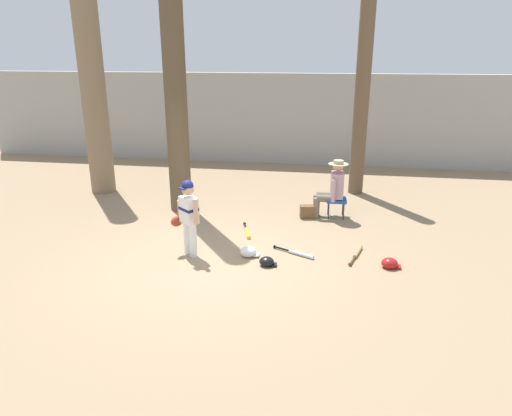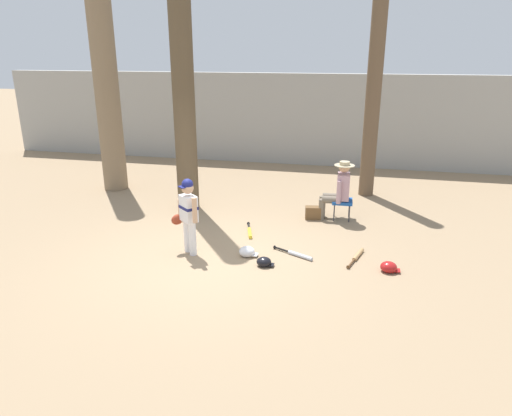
{
  "view_description": "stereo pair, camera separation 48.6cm",
  "coord_description": "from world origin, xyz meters",
  "px_view_note": "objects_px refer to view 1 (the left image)",
  "views": [
    {
      "loc": [
        1.82,
        -6.73,
        3.27
      ],
      "look_at": [
        0.65,
        0.59,
        0.75
      ],
      "focal_mm": 32.64,
      "sensor_mm": 36.0,
      "label": 1
    },
    {
      "loc": [
        2.3,
        -6.64,
        3.27
      ],
      "look_at": [
        0.65,
        0.59,
        0.75
      ],
      "focal_mm": 32.64,
      "sensor_mm": 36.0,
      "label": 2
    }
  ],
  "objects_px": {
    "young_ballplayer": "(188,213)",
    "seated_spectator": "(332,187)",
    "bat_wood_tan": "(357,253)",
    "batting_helmet_black": "(267,262)",
    "batting_helmet_white": "(248,252)",
    "folding_stool": "(336,200)",
    "tree_near_player": "(174,66)",
    "bat_yellow_trainer": "(247,232)",
    "batting_helmet_red": "(390,263)",
    "tree_far_left": "(94,96)",
    "handbag_beside_stool": "(308,212)",
    "tree_behind_spectator": "(362,92)",
    "bat_aluminum_silver": "(298,253)"
  },
  "relations": [
    {
      "from": "batting_helmet_white",
      "to": "tree_far_left",
      "type": "bearing_deg",
      "value": 142.39
    },
    {
      "from": "folding_stool",
      "to": "batting_helmet_red",
      "type": "distance_m",
      "value": 2.42
    },
    {
      "from": "tree_far_left",
      "to": "batting_helmet_red",
      "type": "height_order",
      "value": "tree_far_left"
    },
    {
      "from": "bat_wood_tan",
      "to": "batting_helmet_white",
      "type": "relative_size",
      "value": 2.43
    },
    {
      "from": "bat_yellow_trainer",
      "to": "handbag_beside_stool",
      "type": "bearing_deg",
      "value": 44.67
    },
    {
      "from": "bat_yellow_trainer",
      "to": "batting_helmet_red",
      "type": "bearing_deg",
      "value": -23.14
    },
    {
      "from": "handbag_beside_stool",
      "to": "batting_helmet_red",
      "type": "distance_m",
      "value": 2.55
    },
    {
      "from": "tree_far_left",
      "to": "batting_helmet_black",
      "type": "relative_size",
      "value": 18.76
    },
    {
      "from": "young_ballplayer",
      "to": "bat_wood_tan",
      "type": "relative_size",
      "value": 1.69
    },
    {
      "from": "young_ballplayer",
      "to": "seated_spectator",
      "type": "distance_m",
      "value": 3.25
    },
    {
      "from": "young_ballplayer",
      "to": "folding_stool",
      "type": "xyz_separation_m",
      "value": [
        2.43,
        2.27,
        -0.38
      ]
    },
    {
      "from": "bat_yellow_trainer",
      "to": "batting_helmet_white",
      "type": "distance_m",
      "value": 1.01
    },
    {
      "from": "batting_helmet_red",
      "to": "folding_stool",
      "type": "bearing_deg",
      "value": 110.54
    },
    {
      "from": "tree_far_left",
      "to": "bat_wood_tan",
      "type": "xyz_separation_m",
      "value": [
        5.95,
        -2.86,
        -2.24
      ]
    },
    {
      "from": "folding_stool",
      "to": "bat_yellow_trainer",
      "type": "height_order",
      "value": "folding_stool"
    },
    {
      "from": "bat_wood_tan",
      "to": "handbag_beside_stool",
      "type": "bearing_deg",
      "value": 117.87
    },
    {
      "from": "tree_behind_spectator",
      "to": "handbag_beside_stool",
      "type": "distance_m",
      "value": 3.16
    },
    {
      "from": "bat_wood_tan",
      "to": "batting_helmet_red",
      "type": "xyz_separation_m",
      "value": [
        0.49,
        -0.41,
        0.04
      ]
    },
    {
      "from": "folding_stool",
      "to": "tree_behind_spectator",
      "type": "bearing_deg",
      "value": 75.65
    },
    {
      "from": "young_ballplayer",
      "to": "batting_helmet_black",
      "type": "height_order",
      "value": "young_ballplayer"
    },
    {
      "from": "seated_spectator",
      "to": "bat_aluminum_silver",
      "type": "distance_m",
      "value": 2.15
    },
    {
      "from": "folding_stool",
      "to": "bat_aluminum_silver",
      "type": "xyz_separation_m",
      "value": [
        -0.62,
        -2.0,
        -0.33
      ]
    },
    {
      "from": "tree_near_player",
      "to": "batting_helmet_white",
      "type": "distance_m",
      "value": 4.08
    },
    {
      "from": "bat_yellow_trainer",
      "to": "young_ballplayer",
      "type": "bearing_deg",
      "value": -126.22
    },
    {
      "from": "bat_aluminum_silver",
      "to": "tree_behind_spectator",
      "type": "bearing_deg",
      "value": 74.1
    },
    {
      "from": "tree_near_player",
      "to": "bat_yellow_trainer",
      "type": "distance_m",
      "value": 3.59
    },
    {
      "from": "batting_helmet_black",
      "to": "young_ballplayer",
      "type": "bearing_deg",
      "value": 170.75
    },
    {
      "from": "tree_near_player",
      "to": "tree_behind_spectator",
      "type": "distance_m",
      "value": 4.25
    },
    {
      "from": "folding_stool",
      "to": "tree_far_left",
      "type": "height_order",
      "value": "tree_far_left"
    },
    {
      "from": "bat_aluminum_silver",
      "to": "batting_helmet_black",
      "type": "height_order",
      "value": "batting_helmet_black"
    },
    {
      "from": "tree_behind_spectator",
      "to": "seated_spectator",
      "type": "bearing_deg",
      "value": -107.11
    },
    {
      "from": "folding_stool",
      "to": "tree_near_player",
      "type": "bearing_deg",
      "value": 179.7
    },
    {
      "from": "tree_behind_spectator",
      "to": "young_ballplayer",
      "type": "bearing_deg",
      "value": -125.12
    },
    {
      "from": "young_ballplayer",
      "to": "folding_stool",
      "type": "distance_m",
      "value": 3.34
    },
    {
      "from": "seated_spectator",
      "to": "batting_helmet_black",
      "type": "distance_m",
      "value": 2.73
    },
    {
      "from": "bat_wood_tan",
      "to": "batting_helmet_black",
      "type": "bearing_deg",
      "value": -155.9
    },
    {
      "from": "tree_near_player",
      "to": "young_ballplayer",
      "type": "bearing_deg",
      "value": -69.06
    },
    {
      "from": "bat_yellow_trainer",
      "to": "batting_helmet_red",
      "type": "height_order",
      "value": "batting_helmet_red"
    },
    {
      "from": "young_ballplayer",
      "to": "seated_spectator",
      "type": "bearing_deg",
      "value": 44.16
    },
    {
      "from": "handbag_beside_stool",
      "to": "bat_aluminum_silver",
      "type": "height_order",
      "value": "handbag_beside_stool"
    },
    {
      "from": "tree_near_player",
      "to": "bat_aluminum_silver",
      "type": "relative_size",
      "value": 9.09
    },
    {
      "from": "batting_helmet_red",
      "to": "handbag_beside_stool",
      "type": "bearing_deg",
      "value": 123.2
    },
    {
      "from": "young_ballplayer",
      "to": "batting_helmet_white",
      "type": "height_order",
      "value": "young_ballplayer"
    },
    {
      "from": "seated_spectator",
      "to": "tree_far_left",
      "type": "height_order",
      "value": "tree_far_left"
    },
    {
      "from": "seated_spectator",
      "to": "bat_yellow_trainer",
      "type": "height_order",
      "value": "seated_spectator"
    },
    {
      "from": "tree_behind_spectator",
      "to": "bat_wood_tan",
      "type": "height_order",
      "value": "tree_behind_spectator"
    },
    {
      "from": "handbag_beside_stool",
      "to": "tree_far_left",
      "type": "relative_size",
      "value": 0.06
    },
    {
      "from": "tree_near_player",
      "to": "bat_yellow_trainer",
      "type": "relative_size",
      "value": 9.1
    },
    {
      "from": "young_ballplayer",
      "to": "tree_far_left",
      "type": "xyz_separation_m",
      "value": [
        -3.17,
        3.29,
        1.53
      ]
    },
    {
      "from": "tree_behind_spectator",
      "to": "folding_stool",
      "type": "xyz_separation_m",
      "value": [
        -0.48,
        -1.86,
        -2.01
      ]
    }
  ]
}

